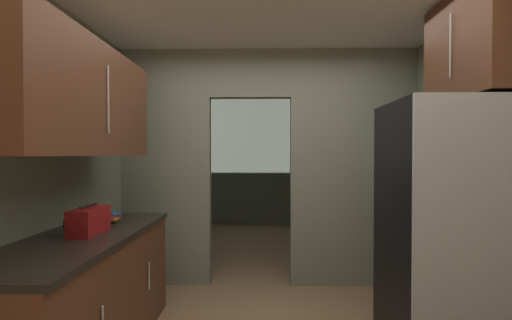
% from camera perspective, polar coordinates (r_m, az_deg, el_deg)
% --- Properties ---
extents(kitchen_overhead_slab, '(3.62, 7.28, 0.06)m').
position_cam_1_polar(kitchen_overhead_slab, '(2.98, 2.20, 24.19)').
color(kitchen_overhead_slab, silver).
extents(kitchen_partition, '(3.22, 0.12, 2.59)m').
position_cam_1_polar(kitchen_partition, '(3.89, 2.67, -0.15)').
color(kitchen_partition, gray).
rests_on(kitchen_partition, ground).
extents(adjoining_room_shell, '(3.22, 3.49, 2.59)m').
position_cam_1_polar(adjoining_room_shell, '(6.15, 1.62, -0.46)').
color(adjoining_room_shell, gray).
rests_on(adjoining_room_shell, ground).
extents(refrigerator, '(0.78, 0.75, 1.79)m').
position_cam_1_polar(refrigerator, '(2.74, 28.78, -10.65)').
color(refrigerator, black).
rests_on(refrigerator, ground).
extents(lower_cabinet_run, '(0.66, 1.84, 0.89)m').
position_cam_1_polar(lower_cabinet_run, '(2.85, -26.18, -19.56)').
color(lower_cabinet_run, brown).
rests_on(lower_cabinet_run, ground).
extents(upper_cabinet_counterside, '(0.36, 1.66, 0.76)m').
position_cam_1_polar(upper_cabinet_counterside, '(2.70, -26.37, 8.76)').
color(upper_cabinet_counterside, brown).
extents(upper_cabinet_fridgeside, '(0.36, 0.85, 0.75)m').
position_cam_1_polar(upper_cabinet_fridgeside, '(2.98, 32.17, 15.43)').
color(upper_cabinet_fridgeside, brown).
extents(boombox, '(0.17, 0.34, 0.21)m').
position_cam_1_polar(boombox, '(2.73, -25.47, -8.87)').
color(boombox, maroon).
rests_on(boombox, lower_cabinet_run).
extents(book_stack, '(0.15, 0.18, 0.08)m').
position_cam_1_polar(book_stack, '(3.10, -22.49, -8.64)').
color(book_stack, black).
rests_on(book_stack, lower_cabinet_run).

